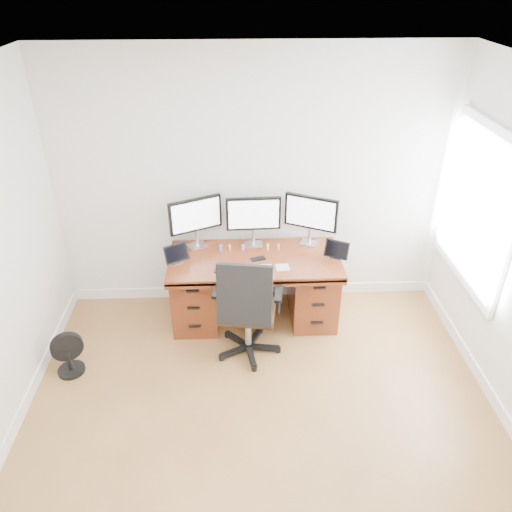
{
  "coord_description": "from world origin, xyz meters",
  "views": [
    {
      "loc": [
        -0.18,
        -2.43,
        3.29
      ],
      "look_at": [
        0.0,
        1.5,
        0.95
      ],
      "focal_mm": 35.0,
      "sensor_mm": 36.0,
      "label": 1
    }
  ],
  "objects_px": {
    "desk": "(255,285)",
    "office_chair": "(247,324)",
    "keyboard": "(259,268)",
    "floor_fan": "(68,354)",
    "monitor_center": "(253,215)"
  },
  "relations": [
    {
      "from": "desk",
      "to": "office_chair",
      "type": "bearing_deg",
      "value": -98.97
    },
    {
      "from": "keyboard",
      "to": "floor_fan",
      "type": "bearing_deg",
      "value": -161.66
    },
    {
      "from": "desk",
      "to": "floor_fan",
      "type": "xyz_separation_m",
      "value": [
        -1.73,
        -0.75,
        -0.2
      ]
    },
    {
      "from": "office_chair",
      "to": "monitor_center",
      "type": "height_order",
      "value": "monitor_center"
    },
    {
      "from": "office_chair",
      "to": "keyboard",
      "type": "distance_m",
      "value": 0.54
    },
    {
      "from": "desk",
      "to": "office_chair",
      "type": "relative_size",
      "value": 1.54
    },
    {
      "from": "office_chair",
      "to": "floor_fan",
      "type": "xyz_separation_m",
      "value": [
        -1.64,
        -0.17,
        -0.16
      ]
    },
    {
      "from": "floor_fan",
      "to": "keyboard",
      "type": "xyz_separation_m",
      "value": [
        1.76,
        0.52,
        0.55
      ]
    },
    {
      "from": "floor_fan",
      "to": "monitor_center",
      "type": "distance_m",
      "value": 2.18
    },
    {
      "from": "office_chair",
      "to": "monitor_center",
      "type": "xyz_separation_m",
      "value": [
        0.09,
        0.82,
        0.72
      ]
    },
    {
      "from": "desk",
      "to": "keyboard",
      "type": "height_order",
      "value": "keyboard"
    },
    {
      "from": "monitor_center",
      "to": "keyboard",
      "type": "xyz_separation_m",
      "value": [
        0.03,
        -0.47,
        -0.33
      ]
    },
    {
      "from": "monitor_center",
      "to": "keyboard",
      "type": "distance_m",
      "value": 0.57
    },
    {
      "from": "office_chair",
      "to": "monitor_center",
      "type": "distance_m",
      "value": 1.1
    },
    {
      "from": "desk",
      "to": "floor_fan",
      "type": "bearing_deg",
      "value": -156.49
    }
  ]
}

